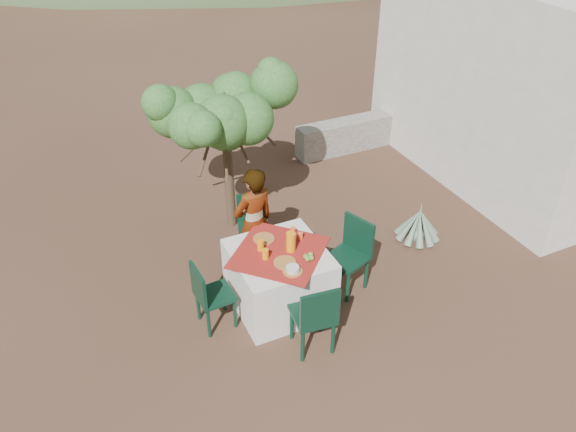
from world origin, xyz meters
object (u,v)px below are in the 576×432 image
at_px(chair_left, 209,294).
at_px(guesthouse, 539,76).
at_px(table, 279,278).
at_px(chair_near, 316,316).
at_px(person, 254,223).
at_px(shrub_tree, 228,119).
at_px(agave, 418,225).
at_px(juice_pitcher, 291,242).
at_px(chair_far, 253,223).
at_px(chair_right, 352,251).

relative_size(chair_left, guesthouse, 0.20).
relative_size(table, chair_near, 1.43).
xyz_separation_m(chair_left, guesthouse, (5.88, 1.45, 1.04)).
height_order(person, shrub_tree, shrub_tree).
bearing_deg(agave, guesthouse, 20.71).
height_order(agave, juice_pitcher, juice_pitcher).
bearing_deg(person, chair_far, -122.10).
height_order(chair_near, shrub_tree, shrub_tree).
bearing_deg(person, guesthouse, 175.94).
bearing_deg(table, chair_right, -3.66).
distance_m(chair_near, juice_pitcher, 0.88).
bearing_deg(guesthouse, table, -163.98).
bearing_deg(juice_pitcher, table, 167.95).
height_order(chair_far, guesthouse, guesthouse).
bearing_deg(chair_near, agave, -145.16).
bearing_deg(chair_right, chair_left, -112.45).
distance_m(table, juice_pitcher, 0.52).
height_order(chair_far, chair_right, chair_right).
xyz_separation_m(chair_right, guesthouse, (4.13, 1.50, 0.99)).
bearing_deg(shrub_tree, guesthouse, -4.37).
relative_size(chair_left, chair_right, 0.90).
height_order(person, guesthouse, guesthouse).
distance_m(chair_left, shrub_tree, 2.34).
bearing_deg(shrub_tree, juice_pitcher, -89.58).
bearing_deg(chair_right, shrub_tree, -177.75).
relative_size(table, chair_right, 1.41).
distance_m(chair_left, chair_right, 1.75).
distance_m(chair_far, chair_near, 1.86).
xyz_separation_m(table, chair_right, (0.91, -0.06, 0.13)).
relative_size(table, agave, 2.00).
bearing_deg(juice_pitcher, chair_near, -96.67).
relative_size(chair_far, guesthouse, 0.20).
height_order(person, juice_pitcher, person).
height_order(chair_left, juice_pitcher, juice_pitcher).
relative_size(table, chair_left, 1.56).
bearing_deg(chair_near, chair_right, -132.75).
bearing_deg(chair_right, juice_pitcher, -112.82).
relative_size(chair_near, person, 0.62).
relative_size(chair_far, chair_near, 0.92).
xyz_separation_m(agave, guesthouse, (2.81, 1.06, 1.28)).
bearing_deg(chair_near, juice_pitcher, -90.68).
bearing_deg(guesthouse, chair_far, -175.21).
bearing_deg(guesthouse, shrub_tree, 175.63).
bearing_deg(chair_left, chair_right, -95.73).
bearing_deg(chair_near, guesthouse, -149.60).
relative_size(chair_far, person, 0.57).
relative_size(chair_near, chair_left, 1.09).
distance_m(table, chair_near, 0.83).
relative_size(chair_near, agave, 1.40).
bearing_deg(juice_pitcher, guesthouse, 16.72).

